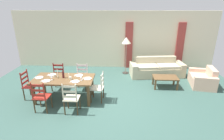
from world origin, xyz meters
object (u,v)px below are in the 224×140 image
(dining_chair_far_right, at_px, (82,77))
(dining_table, at_px, (64,81))
(dining_chair_near_right, at_px, (71,98))
(wine_glass_near_left, at_px, (52,77))
(coffee_table, at_px, (165,79))
(dining_chair_head_east, at_px, (99,87))
(dining_chair_far_left, at_px, (58,77))
(standing_lamp, at_px, (126,43))
(couch, at_px, (156,69))
(dining_chair_head_west, at_px, (29,85))
(dining_chair_near_left, at_px, (41,97))
(armchair_upholstered, at_px, (204,79))
(coffee_cup_primary, at_px, (71,78))
(coffee_cup_secondary, at_px, (54,76))
(wine_bottle, at_px, (63,74))
(wine_glass_near_right, at_px, (81,77))

(dining_chair_far_right, bearing_deg, dining_table, -118.24)
(dining_chair_near_right, relative_size, wine_glass_near_left, 5.96)
(coffee_table, bearing_deg, dining_chair_head_east, -154.93)
(dining_chair_far_left, xyz_separation_m, standing_lamp, (2.50, 1.72, 0.93))
(dining_chair_far_left, bearing_deg, wine_glass_near_left, -80.79)
(couch, bearing_deg, dining_chair_head_west, -153.55)
(dining_chair_near_left, distance_m, dining_chair_head_east, 1.72)
(dining_chair_far_left, distance_m, dining_chair_head_east, 1.77)
(armchair_upholstered, height_order, standing_lamp, standing_lamp)
(dining_chair_near_right, height_order, dining_chair_far_right, same)
(dining_chair_head_east, relative_size, standing_lamp, 0.59)
(dining_chair_head_west, distance_m, dining_chair_head_east, 2.30)
(dining_chair_head_west, distance_m, coffee_cup_primary, 1.47)
(dining_chair_near_right, relative_size, dining_chair_head_east, 1.00)
(dining_chair_head_west, distance_m, armchair_upholstered, 6.32)
(coffee_cup_secondary, bearing_deg, couch, 30.76)
(dining_chair_head_west, xyz_separation_m, coffee_table, (4.66, 1.05, -0.12))
(dining_chair_near_left, bearing_deg, dining_chair_far_left, 90.47)
(dining_table, height_order, dining_chair_far_right, dining_chair_far_right)
(dining_chair_head_east, relative_size, coffee_cup_primary, 10.67)
(dining_chair_head_east, distance_m, standing_lamp, 2.83)
(dining_chair_far_left, bearing_deg, coffee_cup_primary, -49.55)
(dining_chair_head_east, xyz_separation_m, wine_bottle, (-1.13, 0.06, 0.39))
(coffee_table, bearing_deg, wine_glass_near_right, -157.33)
(wine_glass_near_right, xyz_separation_m, armchair_upholstered, (4.41, 1.44, -0.61))
(wine_glass_near_right, height_order, coffee_cup_secondary, wine_glass_near_right)
(dining_chair_head_west, xyz_separation_m, standing_lamp, (3.22, 2.45, 0.93))
(dining_chair_far_left, height_order, couch, dining_chair_far_left)
(wine_glass_near_left, relative_size, coffee_cup_primary, 1.79)
(dining_chair_far_left, xyz_separation_m, wine_glass_near_right, (1.06, -0.88, 0.38))
(coffee_cup_secondary, bearing_deg, dining_chair_far_right, 42.59)
(dining_table, xyz_separation_m, coffee_table, (3.49, 1.08, -0.31))
(wine_bottle, distance_m, armchair_upholstered, 5.21)
(dining_chair_far_right, relative_size, wine_glass_near_right, 5.96)
(dining_chair_near_right, xyz_separation_m, couch, (2.95, 3.06, -0.19))
(dining_chair_near_left, relative_size, dining_chair_head_west, 1.00)
(dining_chair_head_east, height_order, wine_glass_near_left, dining_chair_head_east)
(standing_lamp, bearing_deg, dining_chair_far_right, -133.50)
(wine_glass_near_right, bearing_deg, dining_chair_head_east, 10.78)
(dining_chair_far_left, distance_m, wine_glass_near_right, 1.43)
(dining_chair_head_west, relative_size, wine_glass_near_left, 5.96)
(dining_chair_near_right, xyz_separation_m, armchair_upholstered, (4.57, 2.08, -0.23))
(coffee_cup_primary, bearing_deg, dining_chair_head_east, 3.70)
(dining_chair_far_left, bearing_deg, dining_chair_head_east, -26.33)
(coffee_table, bearing_deg, couch, 94.94)
(dining_chair_far_right, bearing_deg, dining_chair_head_east, -48.22)
(dining_chair_head_east, bearing_deg, standing_lamp, 69.88)
(coffee_table, xyz_separation_m, standing_lamp, (-1.45, 1.40, 1.06))
(dining_chair_near_right, bearing_deg, dining_table, 119.58)
(dining_chair_far_left, distance_m, standing_lamp, 3.18)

